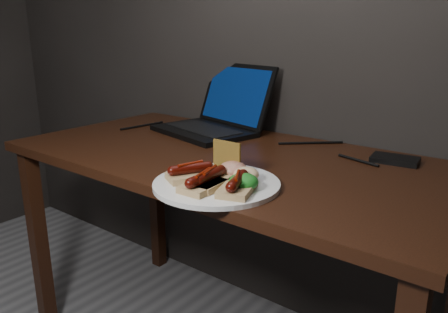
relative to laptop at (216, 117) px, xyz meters
name	(u,v)px	position (x,y,z in m)	size (l,w,h in m)	color
desk	(227,181)	(0.22, -0.22, -0.14)	(1.40, 0.70, 0.75)	#36190D
laptop	(216,117)	(0.00, 0.00, 0.00)	(0.43, 0.40, 0.25)	black
hard_drive	(395,160)	(0.67, 0.00, -0.05)	(0.13, 0.08, 0.02)	black
desk_cables	(246,141)	(0.19, -0.07, -0.05)	(0.95, 0.36, 0.01)	black
plate	(217,184)	(0.38, -0.47, -0.05)	(0.31, 0.31, 0.01)	white
bread_sausage_left	(191,173)	(0.32, -0.50, -0.03)	(0.12, 0.13, 0.04)	tan
bread_sausage_center	(210,180)	(0.39, -0.51, -0.03)	(0.08, 0.12, 0.04)	tan
bread_sausage_right	(237,185)	(0.47, -0.50, -0.03)	(0.10, 0.13, 0.04)	tan
bread_sausage_extra	(203,182)	(0.39, -0.53, -0.03)	(0.07, 0.12, 0.04)	tan
crispbread	(227,157)	(0.36, -0.40, 0.00)	(0.09, 0.01, 0.09)	olive
salad_greens	(243,182)	(0.47, -0.48, -0.02)	(0.07, 0.07, 0.04)	#105114
salsa_mound	(233,169)	(0.39, -0.42, -0.02)	(0.07, 0.07, 0.04)	maroon
coleslaw_mound	(246,174)	(0.44, -0.42, -0.03)	(0.06, 0.06, 0.04)	beige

